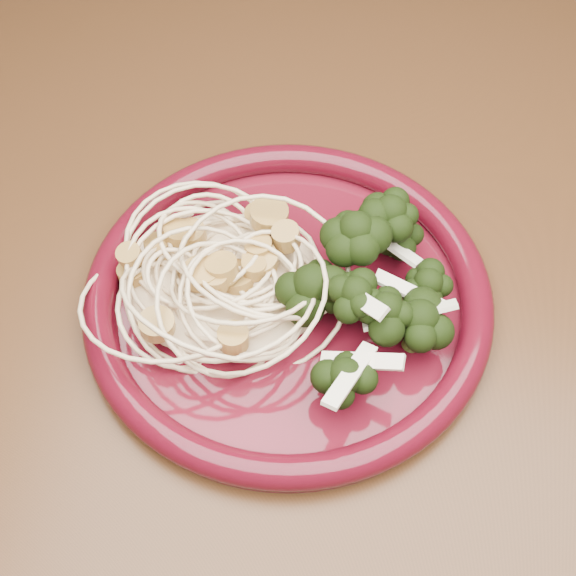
% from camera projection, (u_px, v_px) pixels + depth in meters
% --- Properties ---
extents(dining_table, '(1.20, 0.80, 0.75)m').
position_uv_depth(dining_table, '(344.00, 349.00, 0.65)').
color(dining_table, '#472814').
rests_on(dining_table, ground).
extents(dinner_plate, '(0.29, 0.29, 0.02)m').
position_uv_depth(dinner_plate, '(288.00, 296.00, 0.55)').
color(dinner_plate, '#4C0B17').
rests_on(dinner_plate, dining_table).
extents(spaghetti_pile, '(0.15, 0.13, 0.03)m').
position_uv_depth(spaghetti_pile, '(223.00, 273.00, 0.55)').
color(spaghetti_pile, beige).
rests_on(spaghetti_pile, dinner_plate).
extents(scallop_cluster, '(0.13, 0.13, 0.04)m').
position_uv_depth(scallop_cluster, '(219.00, 239.00, 0.52)').
color(scallop_cluster, '#B58F49').
rests_on(scallop_cluster, spaghetti_pile).
extents(broccoli_pile, '(0.10, 0.15, 0.05)m').
position_uv_depth(broccoli_pile, '(370.00, 294.00, 0.53)').
color(broccoli_pile, black).
rests_on(broccoli_pile, dinner_plate).
extents(onion_garnish, '(0.07, 0.10, 0.05)m').
position_uv_depth(onion_garnish, '(375.00, 264.00, 0.50)').
color(onion_garnish, white).
rests_on(onion_garnish, broccoli_pile).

